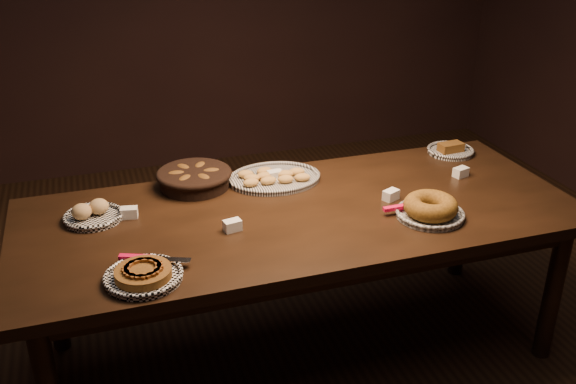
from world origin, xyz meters
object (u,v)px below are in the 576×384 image
object	(u,v)px
buffet_table	(301,225)
bundt_cake_plate	(430,209)
apple_tart_plate	(143,275)
madeleine_platter	(274,178)

from	to	relation	value
buffet_table	bundt_cake_plate	distance (m)	0.55
buffet_table	apple_tart_plate	world-z (taller)	apple_tart_plate
madeleine_platter	bundt_cake_plate	xyz separation A→B (m)	(0.52, -0.55, 0.02)
buffet_table	madeleine_platter	xyz separation A→B (m)	(-0.02, 0.33, 0.09)
buffet_table	madeleine_platter	distance (m)	0.34
apple_tart_plate	madeleine_platter	xyz separation A→B (m)	(0.68, 0.67, -0.00)
apple_tart_plate	madeleine_platter	distance (m)	0.96
apple_tart_plate	bundt_cake_plate	size ratio (longest dim) A/B	0.98
apple_tart_plate	bundt_cake_plate	bearing A→B (deg)	-5.59
apple_tart_plate	bundt_cake_plate	world-z (taller)	bundt_cake_plate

